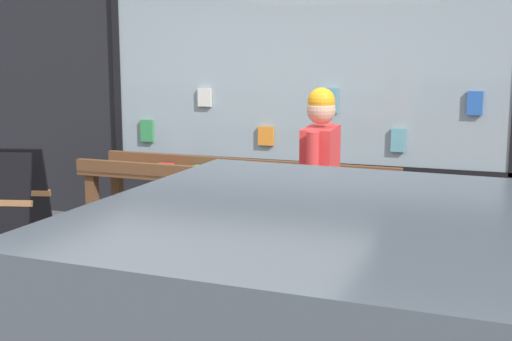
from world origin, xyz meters
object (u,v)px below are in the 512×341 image
object	(u,v)px
person_browsing	(320,180)
sandwich_board_sign	(15,198)
display_table_main	(234,183)
small_dog	(270,268)

from	to	relation	value
person_browsing	sandwich_board_sign	xyz separation A→B (m)	(-3.14, 0.51, -0.47)
sandwich_board_sign	display_table_main	bearing A→B (deg)	-13.47
display_table_main	sandwich_board_sign	xyz separation A→B (m)	(-2.23, -0.07, -0.27)
person_browsing	small_dog	distance (m)	0.74
sandwich_board_sign	small_dog	bearing A→B (deg)	-30.38
display_table_main	small_dog	distance (m)	1.12
display_table_main	person_browsing	bearing A→B (deg)	-32.72
display_table_main	small_dog	size ratio (longest dim) A/B	4.71
person_browsing	display_table_main	bearing A→B (deg)	54.33
sandwich_board_sign	person_browsing	bearing A→B (deg)	-24.67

